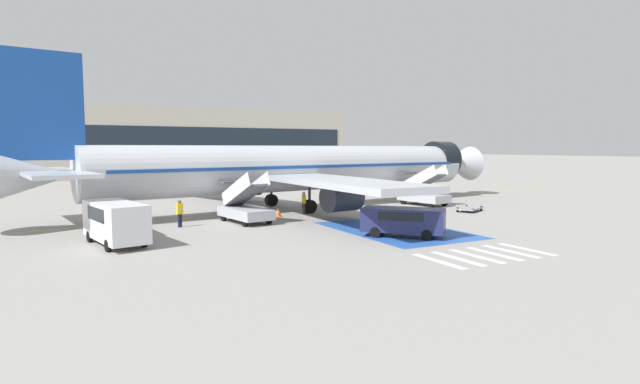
# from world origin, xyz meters

# --- Properties ---
(ground_plane) EXTENTS (600.00, 600.00, 0.00)m
(ground_plane) POSITION_xyz_m (0.00, 0.00, 0.00)
(ground_plane) COLOR gray
(apron_leadline_yellow) EXTENTS (80.27, 12.05, 0.01)m
(apron_leadline_yellow) POSITION_xyz_m (1.45, -0.07, 0.00)
(apron_leadline_yellow) COLOR gold
(apron_leadline_yellow) RESTS_ON ground_plane
(apron_stand_patch_blue) EXTENTS (6.68, 10.63, 0.01)m
(apron_stand_patch_blue) POSITION_xyz_m (1.45, -13.48, 0.00)
(apron_stand_patch_blue) COLOR #2856A8
(apron_stand_patch_blue) RESTS_ON ground_plane
(apron_walkway_bar_0) EXTENTS (0.44, 3.60, 0.01)m
(apron_walkway_bar_0) POSITION_xyz_m (-2.15, -21.76, 0.00)
(apron_walkway_bar_0) COLOR silver
(apron_walkway_bar_0) RESTS_ON ground_plane
(apron_walkway_bar_1) EXTENTS (0.44, 3.60, 0.01)m
(apron_walkway_bar_1) POSITION_xyz_m (-0.95, -21.76, 0.00)
(apron_walkway_bar_1) COLOR silver
(apron_walkway_bar_1) RESTS_ON ground_plane
(apron_walkway_bar_2) EXTENTS (0.44, 3.60, 0.01)m
(apron_walkway_bar_2) POSITION_xyz_m (0.25, -21.76, 0.00)
(apron_walkway_bar_2) COLOR silver
(apron_walkway_bar_2) RESTS_ON ground_plane
(apron_walkway_bar_3) EXTENTS (0.44, 3.60, 0.01)m
(apron_walkway_bar_3) POSITION_xyz_m (1.45, -21.76, 0.00)
(apron_walkway_bar_3) COLOR silver
(apron_walkway_bar_3) RESTS_ON ground_plane
(apron_walkway_bar_4) EXTENTS (0.44, 3.60, 0.01)m
(apron_walkway_bar_4) POSITION_xyz_m (2.65, -21.76, 0.00)
(apron_walkway_bar_4) COLOR silver
(apron_walkway_bar_4) RESTS_ON ground_plane
(apron_walkway_bar_5) EXTENTS (0.44, 3.60, 0.01)m
(apron_walkway_bar_5) POSITION_xyz_m (3.85, -21.76, 0.00)
(apron_walkway_bar_5) COLOR silver
(apron_walkway_bar_5) RESTS_ON ground_plane
(airliner) EXTENTS (47.40, 35.58, 11.51)m
(airliner) POSITION_xyz_m (0.79, -0.16, 3.55)
(airliner) COLOR #B7BCC4
(airliner) RESTS_ON ground_plane
(boarding_stairs_forward) EXTENTS (2.88, 5.46, 3.83)m
(boarding_stairs_forward) POSITION_xyz_m (12.21, -3.04, 0.97)
(boarding_stairs_forward) COLOR #ADB2BA
(boarding_stairs_forward) RESTS_ON ground_plane
(boarding_stairs_aft) EXTENTS (2.88, 5.46, 3.72)m
(boarding_stairs_aft) POSITION_xyz_m (-6.15, -5.76, 0.95)
(boarding_stairs_aft) COLOR #ADB2BA
(boarding_stairs_aft) RESTS_ON ground_plane
(fuel_tanker) EXTENTS (3.16, 8.85, 3.62)m
(fuel_tanker) POSITION_xyz_m (-6.71, 26.21, 1.84)
(fuel_tanker) COLOR #38383D
(fuel_tanker) RESTS_ON ground_plane
(service_van_0) EXTENTS (3.09, 5.83, 2.35)m
(service_van_0) POSITION_xyz_m (-15.21, -10.36, 1.40)
(service_van_0) COLOR silver
(service_van_0) RESTS_ON ground_plane
(service_van_1) EXTENTS (4.76, 4.83, 1.72)m
(service_van_1) POSITION_xyz_m (0.39, -15.65, 1.06)
(service_van_1) COLOR #1E234C
(service_van_1) RESTS_ON ground_plane
(baggage_cart) EXTENTS (3.00, 2.50, 0.87)m
(baggage_cart) POSITION_xyz_m (12.62, -8.60, 0.26)
(baggage_cart) COLOR gray
(baggage_cart) RESTS_ON ground_plane
(ground_crew_0) EXTENTS (0.29, 0.46, 1.84)m
(ground_crew_0) POSITION_xyz_m (-0.52, -3.79, 1.07)
(ground_crew_0) COLOR #2D2D33
(ground_crew_0) RESTS_ON ground_plane
(ground_crew_1) EXTENTS (0.48, 0.36, 1.85)m
(ground_crew_1) POSITION_xyz_m (-10.77, -5.82, 1.08)
(ground_crew_1) COLOR #191E38
(ground_crew_1) RESTS_ON ground_plane
(traffic_cone_0) EXTENTS (0.59, 0.59, 0.65)m
(traffic_cone_0) POSITION_xyz_m (-2.91, -4.08, 0.33)
(traffic_cone_0) COLOR orange
(traffic_cone_0) RESTS_ON ground_plane
(traffic_cone_1) EXTENTS (0.43, 0.43, 0.47)m
(traffic_cone_1) POSITION_xyz_m (-15.23, -6.24, 0.24)
(traffic_cone_1) COLOR orange
(traffic_cone_1) RESTS_ON ground_plane
(terminal_building) EXTENTS (72.07, 12.10, 12.50)m
(terminal_building) POSITION_xyz_m (-1.64, 55.83, 6.25)
(terminal_building) COLOR #B2AD9E
(terminal_building) RESTS_ON ground_plane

